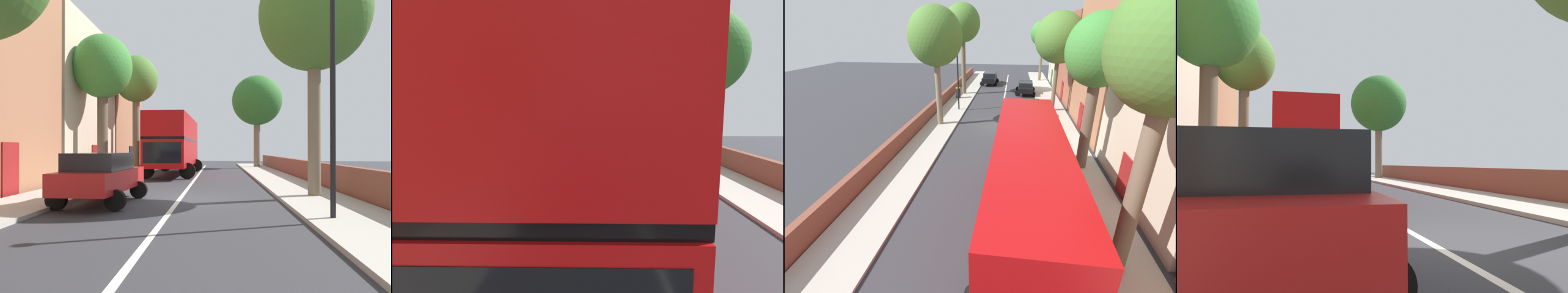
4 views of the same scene
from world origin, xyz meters
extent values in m
cube|color=#9E6647|center=(-8.50, 19.20, 4.07)|extent=(4.00, 9.22, 8.13)
cube|color=black|center=(-6.47, 19.20, 1.05)|extent=(0.08, 1.10, 2.10)
cube|color=#B40D10|center=(-1.70, 12.61, 1.55)|extent=(2.63, 11.10, 1.70)
cube|color=black|center=(-1.70, 12.61, 2.48)|extent=(2.65, 10.99, 0.16)
cube|color=#B40D10|center=(-1.70, 12.61, 3.31)|extent=(2.63, 11.10, 1.50)
cylinder|color=black|center=(-0.38, 16.36, 0.50)|extent=(1.00, 0.31, 1.00)
cylinder|color=black|center=(-2.94, 16.39, 0.50)|extent=(1.00, 0.31, 1.00)
cylinder|color=brown|center=(-4.84, 14.13, 3.24)|extent=(0.55, 0.55, 6.24)
cylinder|color=#7A6B56|center=(5.17, 22.41, 2.74)|extent=(0.62, 0.62, 5.24)
ellipsoid|color=#2D6B28|center=(5.17, 22.41, 6.57)|extent=(4.83, 4.83, 4.81)
camera|label=1|loc=(1.42, -13.44, 1.85)|focal=33.67mm
camera|label=2|loc=(-1.40, 5.13, 3.35)|focal=26.67mm
camera|label=3|loc=(-1.00, 21.47, 7.54)|focal=24.55mm
camera|label=4|loc=(-2.45, -5.72, 1.42)|focal=31.09mm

